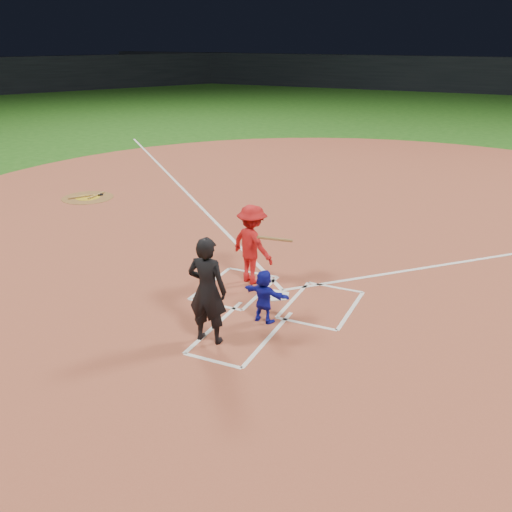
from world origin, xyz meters
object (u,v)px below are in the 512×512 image
at_px(home_plate, 277,295).
at_px(batter_at_plate, 252,244).
at_px(catcher, 264,296).
at_px(umpire, 207,290).
at_px(on_deck_circle, 88,198).

height_order(home_plate, batter_at_plate, batter_at_plate).
xyz_separation_m(home_plate, catcher, (0.20, -1.13, 0.51)).
bearing_deg(catcher, umpire, 68.64).
distance_m(on_deck_circle, umpire, 10.67).
xyz_separation_m(home_plate, on_deck_circle, (-8.71, 4.40, -0.00)).
height_order(catcher, umpire, umpire).
distance_m(home_plate, catcher, 1.26).
height_order(on_deck_circle, batter_at_plate, batter_at_plate).
height_order(catcher, batter_at_plate, batter_at_plate).
xyz_separation_m(home_plate, batter_at_plate, (-0.78, 0.45, 0.87)).
bearing_deg(home_plate, catcher, 100.22).
xyz_separation_m(home_plate, umpire, (-0.39, -2.21, 0.97)).
distance_m(catcher, umpire, 1.31).
relative_size(on_deck_circle, catcher, 1.63).
bearing_deg(home_plate, umpire, 79.88).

